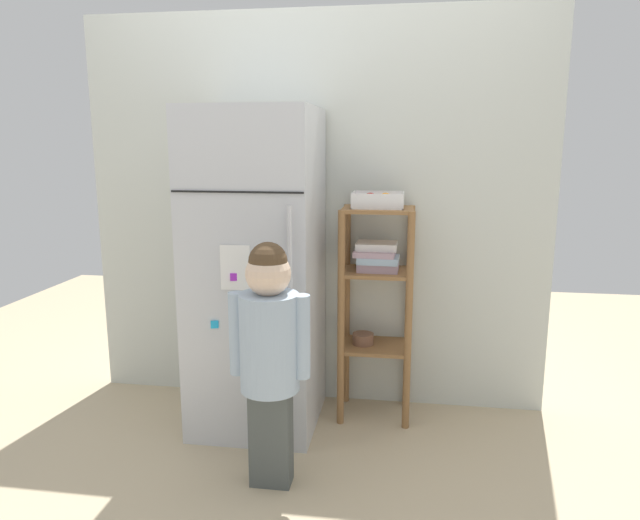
{
  "coord_description": "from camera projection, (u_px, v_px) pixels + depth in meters",
  "views": [
    {
      "loc": [
        0.49,
        -2.7,
        1.41
      ],
      "look_at": [
        0.08,
        0.02,
        0.85
      ],
      "focal_mm": 32.55,
      "sensor_mm": 36.0,
      "label": 1
    }
  ],
  "objects": [
    {
      "name": "pantry_shelf_unit",
      "position": [
        376.0,
        287.0,
        2.94
      ],
      "size": [
        0.37,
        0.3,
        1.1
      ],
      "color": "olive",
      "rests_on": "ground"
    },
    {
      "name": "child_standing",
      "position": [
        269.0,
        342.0,
        2.33
      ],
      "size": [
        0.33,
        0.25,
        1.03
      ],
      "color": "#494E4D",
      "rests_on": "ground"
    },
    {
      "name": "ground_plane",
      "position": [
        304.0,
        424.0,
        2.96
      ],
      "size": [
        6.0,
        6.0,
        0.0
      ],
      "primitive_type": "plane",
      "color": "tan"
    },
    {
      "name": "refrigerator",
      "position": [
        257.0,
        271.0,
        2.86
      ],
      "size": [
        0.6,
        0.64,
        1.58
      ],
      "color": "silver",
      "rests_on": "ground"
    },
    {
      "name": "fruit_bin",
      "position": [
        378.0,
        201.0,
        2.85
      ],
      "size": [
        0.25,
        0.19,
        0.08
      ],
      "color": "white",
      "rests_on": "pantry_shelf_unit"
    },
    {
      "name": "kitchen_wall_back",
      "position": [
        314.0,
        214.0,
        3.1
      ],
      "size": [
        2.47,
        0.03,
        2.08
      ],
      "primitive_type": "cube",
      "color": "silver",
      "rests_on": "ground"
    }
  ]
}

